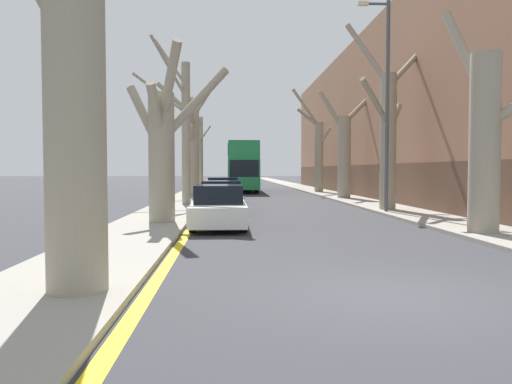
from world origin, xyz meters
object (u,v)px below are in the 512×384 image
street_tree_right_1 (388,131)px  street_tree_right_2 (344,151)px  street_tree_left_2 (183,127)px  street_tree_right_3 (318,152)px  parked_car_1 (221,198)px  parked_car_3 (224,189)px  street_tree_left_0 (74,47)px  street_tree_left_3 (193,144)px  parked_car_0 (219,207)px  street_tree_right_0 (485,133)px  street_tree_left_4 (200,149)px  lamp_post (385,97)px  parked_car_2 (223,192)px  street_tree_left_1 (163,147)px  double_decker_bus (242,164)px

street_tree_right_1 → street_tree_right_2: (0.23, 9.50, -0.57)m
street_tree_left_2 → street_tree_right_3: size_ratio=1.02×
parked_car_1 → parked_car_3: bearing=90.0°
street_tree_left_0 → street_tree_left_3: size_ratio=0.92×
street_tree_right_1 → parked_car_1: 8.17m
street_tree_left_2 → parked_car_0: bearing=-78.0°
street_tree_right_1 → parked_car_1: size_ratio=2.11×
street_tree_right_0 → street_tree_right_2: street_tree_right_2 is taller
street_tree_left_0 → parked_car_0: (1.90, 9.10, -3.04)m
street_tree_right_1 → parked_car_0: bearing=-142.1°
street_tree_left_4 → street_tree_right_0: street_tree_left_4 is taller
street_tree_right_0 → lamp_post: size_ratio=0.77×
street_tree_right_2 → parked_car_2: bearing=-152.7°
street_tree_left_1 → street_tree_right_0: size_ratio=0.86×
street_tree_left_4 → street_tree_right_1: (9.76, -21.56, -0.02)m
street_tree_left_0 → parked_car_0: street_tree_left_0 is taller
parked_car_0 → street_tree_right_1: bearing=37.9°
street_tree_right_1 → parked_car_0: size_ratio=1.98×
street_tree_right_1 → parked_car_0: 10.05m
double_decker_bus → parked_car_0: 27.46m
street_tree_left_3 → parked_car_0: size_ratio=1.98×
double_decker_bus → street_tree_right_3: bearing=-28.2°
street_tree_left_0 → street_tree_right_1: (9.47, 14.99, -0.01)m
street_tree_right_2 → street_tree_right_3: street_tree_right_3 is taller
street_tree_left_3 → parked_car_0: street_tree_left_3 is taller
street_tree_right_1 → parked_car_1: (-7.57, -0.54, -3.02)m
street_tree_right_2 → parked_car_1: 12.95m
street_tree_left_4 → parked_car_3: size_ratio=2.07×
street_tree_left_1 → parked_car_2: street_tree_left_1 is taller
parked_car_0 → parked_car_2: bearing=90.0°
street_tree_left_1 → parked_car_3: street_tree_left_1 is taller
parked_car_2 → parked_car_3: bearing=90.0°
double_decker_bus → parked_car_3: size_ratio=2.68×
street_tree_right_1 → street_tree_right_2: size_ratio=1.22×
street_tree_right_2 → street_tree_right_0: bearing=-90.4°
street_tree_left_1 → double_decker_bus: 26.82m
street_tree_left_3 → lamp_post: bearing=-55.4°
double_decker_bus → parked_car_0: double_decker_bus is taller
lamp_post → street_tree_left_4: bearing=112.0°
street_tree_left_1 → street_tree_right_1: street_tree_right_1 is taller
street_tree_right_1 → lamp_post: 1.91m
parked_car_1 → street_tree_left_3: bearing=99.7°
street_tree_left_2 → street_tree_right_1: bearing=-20.9°
street_tree_left_4 → parked_car_2: street_tree_left_4 is taller
street_tree_left_2 → street_tree_right_3: (9.65, 14.53, -0.78)m
street_tree_left_3 → street_tree_right_3: street_tree_left_3 is taller
street_tree_right_0 → parked_car_3: size_ratio=1.73×
parked_car_2 → parked_car_3: 5.25m
parked_car_0 → street_tree_right_0: bearing=-18.9°
parked_car_2 → parked_car_3: (0.00, 5.25, -0.05)m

